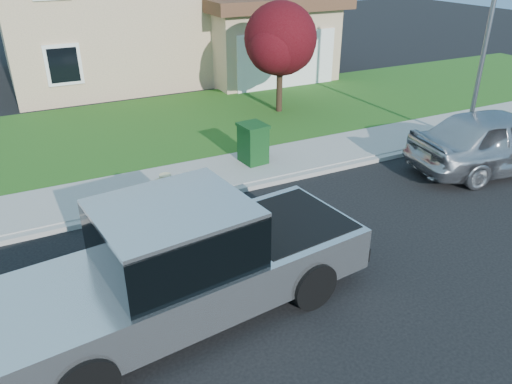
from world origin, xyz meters
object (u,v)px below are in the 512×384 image
woman (169,220)px  trash_bin (253,143)px  ornamental_tree (281,42)px  street_lamp (489,35)px  sedan (500,140)px  pickup_truck (184,265)px

woman → trash_bin: 4.83m
ornamental_tree → street_lamp: (3.66, -5.44, 0.75)m
ornamental_tree → street_lamp: 6.60m
street_lamp → trash_bin: bearing=-176.8°
woman → ornamental_tree: 9.97m
sedan → street_lamp: bearing=-16.6°
trash_bin → sedan: bearing=-33.6°
woman → trash_bin: woman is taller
sedan → street_lamp: 3.09m
sedan → street_lamp: size_ratio=0.87×
woman → ornamental_tree: (6.54, 7.33, 1.69)m
woman → ornamental_tree: ornamental_tree is taller
pickup_truck → street_lamp: 11.32m
ornamental_tree → street_lamp: size_ratio=0.66×
trash_bin → pickup_truck: bearing=-131.9°
ornamental_tree → trash_bin: size_ratio=3.49×
ornamental_tree → woman: bearing=-131.7°
pickup_truck → ornamental_tree: 11.42m
ornamental_tree → trash_bin: ornamental_tree is taller
pickup_truck → street_lamp: (10.48, 3.58, 2.33)m
woman → street_lamp: street_lamp is taller
pickup_truck → trash_bin: bearing=46.6°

